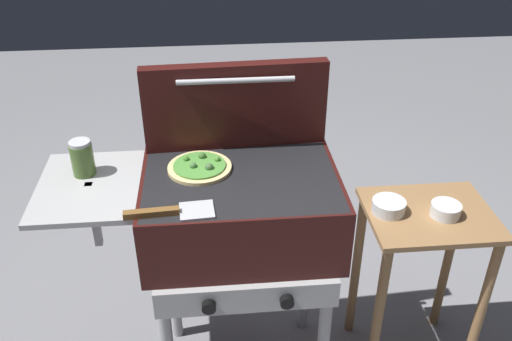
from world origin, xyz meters
The scene contains 8 objects.
grill centered at (-0.01, 0.00, 0.76)m, with size 0.96×0.53×0.90m.
grill_lid_open centered at (0.00, 0.21, 1.05)m, with size 0.63×0.09×0.30m.
pizza_veggie centered at (-0.13, 0.06, 0.91)m, with size 0.21×0.21×0.04m.
sauce_jar centered at (-0.50, 0.06, 0.96)m, with size 0.07×0.07×0.12m.
spatula centered at (-0.22, -0.19, 0.91)m, with size 0.26×0.10×0.02m.
prep_table centered at (0.66, 0.00, 0.52)m, with size 0.44×0.36×0.72m.
topping_bowl_near centered at (0.70, -0.02, 0.74)m, with size 0.10×0.10×0.04m.
topping_bowl_far centered at (0.51, 0.02, 0.74)m, with size 0.12×0.12×0.04m.
Camera 1 is at (-0.09, -1.50, 1.84)m, focal length 38.73 mm.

